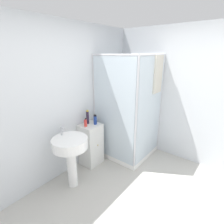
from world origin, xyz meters
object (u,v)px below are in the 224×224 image
soap_dispenser (86,123)px  shampoo_bottle_tall_black (88,117)px  sink (70,150)px  shampoo_bottle_blue (95,120)px

soap_dispenser → shampoo_bottle_tall_black: shampoo_bottle_tall_black is taller
sink → soap_dispenser: 0.60m
sink → shampoo_bottle_blue: size_ratio=5.34×
shampoo_bottle_tall_black → shampoo_bottle_blue: shampoo_bottle_tall_black is taller
shampoo_bottle_tall_black → shampoo_bottle_blue: 0.15m
soap_dispenser → shampoo_bottle_blue: (0.18, -0.07, 0.02)m
sink → shampoo_bottle_blue: (0.70, 0.14, 0.23)m
shampoo_bottle_blue → shampoo_bottle_tall_black: bearing=113.7°
shampoo_bottle_tall_black → shampoo_bottle_blue: bearing=-66.3°
sink → shampoo_bottle_tall_black: 0.75m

